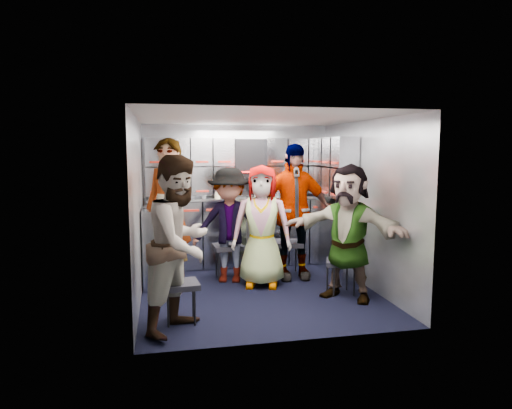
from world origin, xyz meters
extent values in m
plane|color=black|center=(0.00, 0.00, 0.00)|extent=(3.00, 3.00, 0.00)
cube|color=gray|center=(0.00, 1.50, 1.05)|extent=(2.80, 0.04, 2.10)
cube|color=gray|center=(-1.40, 0.00, 1.05)|extent=(0.04, 3.00, 2.10)
cube|color=gray|center=(1.40, 0.00, 1.05)|extent=(0.04, 3.00, 2.10)
cube|color=silver|center=(0.00, 0.00, 2.10)|extent=(2.80, 3.00, 0.02)
cube|color=#9AA0AA|center=(0.00, 1.29, 0.49)|extent=(2.68, 0.38, 0.99)
cube|color=#9AA0AA|center=(-1.19, 0.56, 0.49)|extent=(0.38, 0.76, 0.99)
cube|color=silver|center=(0.00, 1.29, 1.01)|extent=(2.68, 0.42, 0.03)
cube|color=#9AA0AA|center=(0.00, 1.35, 1.49)|extent=(2.68, 0.28, 0.82)
cube|color=#9AA0AA|center=(1.25, 0.70, 1.49)|extent=(0.28, 1.00, 0.82)
cube|color=#9AA0AA|center=(1.25, 0.60, 0.50)|extent=(0.28, 1.20, 1.00)
cube|color=#B12316|center=(0.00, 1.09, 0.88)|extent=(2.60, 0.02, 0.03)
cube|color=black|center=(-0.97, -0.83, 0.39)|extent=(0.38, 0.37, 0.06)
cylinder|color=black|center=(-1.10, -0.94, 0.18)|extent=(0.02, 0.02, 0.37)
cylinder|color=black|center=(-0.84, -0.94, 0.18)|extent=(0.02, 0.02, 0.37)
cylinder|color=black|center=(-1.10, -0.72, 0.18)|extent=(0.02, 0.02, 0.37)
cylinder|color=black|center=(-0.84, -0.72, 0.18)|extent=(0.02, 0.02, 0.37)
cube|color=black|center=(-0.28, 0.68, 0.42)|extent=(0.41, 0.39, 0.06)
cylinder|color=black|center=(-0.42, 0.56, 0.20)|extent=(0.02, 0.02, 0.40)
cylinder|color=black|center=(-0.13, 0.56, 0.20)|extent=(0.02, 0.02, 0.40)
cylinder|color=black|center=(-0.42, 0.80, 0.20)|extent=(0.02, 0.02, 0.40)
cylinder|color=black|center=(-0.13, 0.80, 0.20)|extent=(0.02, 0.02, 0.40)
cube|color=black|center=(0.10, 0.41, 0.41)|extent=(0.38, 0.36, 0.06)
cylinder|color=black|center=(-0.04, 0.29, 0.20)|extent=(0.02, 0.02, 0.39)
cylinder|color=black|center=(0.23, 0.29, 0.20)|extent=(0.02, 0.02, 0.39)
cylinder|color=black|center=(-0.04, 0.53, 0.20)|extent=(0.02, 0.02, 0.39)
cylinder|color=black|center=(0.23, 0.53, 0.20)|extent=(0.02, 0.02, 0.39)
cube|color=black|center=(0.57, 0.66, 0.44)|extent=(0.48, 0.46, 0.06)
cylinder|color=black|center=(0.43, 0.53, 0.21)|extent=(0.03, 0.03, 0.42)
cylinder|color=black|center=(0.72, 0.53, 0.21)|extent=(0.03, 0.03, 0.42)
cylinder|color=black|center=(0.43, 0.79, 0.21)|extent=(0.03, 0.03, 0.42)
cylinder|color=black|center=(0.72, 0.79, 0.21)|extent=(0.03, 0.03, 0.42)
cube|color=black|center=(0.96, -0.29, 0.38)|extent=(0.44, 0.43, 0.05)
cylinder|color=black|center=(0.83, -0.40, 0.18)|extent=(0.02, 0.02, 0.37)
cylinder|color=black|center=(1.09, -0.40, 0.18)|extent=(0.02, 0.02, 0.37)
cylinder|color=black|center=(0.83, -0.18, 0.18)|extent=(0.02, 0.02, 0.37)
cylinder|color=black|center=(1.09, -0.18, 0.18)|extent=(0.02, 0.02, 0.37)
imported|color=black|center=(-1.05, 0.47, 0.94)|extent=(0.82, 0.77, 1.88)
imported|color=black|center=(-0.97, -1.01, 0.84)|extent=(1.00, 1.04, 1.69)
imported|color=black|center=(-0.28, 0.50, 0.75)|extent=(1.08, 0.80, 1.50)
imported|color=black|center=(0.10, 0.23, 0.77)|extent=(0.86, 0.67, 1.54)
imported|color=black|center=(0.57, 0.48, 0.91)|extent=(1.08, 0.48, 1.81)
imported|color=black|center=(0.96, -0.47, 0.79)|extent=(1.38, 1.35, 1.58)
cylinder|color=white|center=(-0.53, 1.24, 1.15)|extent=(0.06, 0.06, 0.25)
cylinder|color=white|center=(0.24, 1.24, 1.17)|extent=(0.06, 0.06, 0.27)
cylinder|color=white|center=(0.56, 1.24, 1.15)|extent=(0.07, 0.07, 0.23)
cylinder|color=#C1B288|center=(-0.34, 1.23, 1.08)|extent=(0.08, 0.08, 0.09)
cylinder|color=#C1B288|center=(1.21, 1.23, 1.08)|extent=(0.08, 0.08, 0.11)
camera|label=1|loc=(-1.13, -5.33, 1.74)|focal=32.00mm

